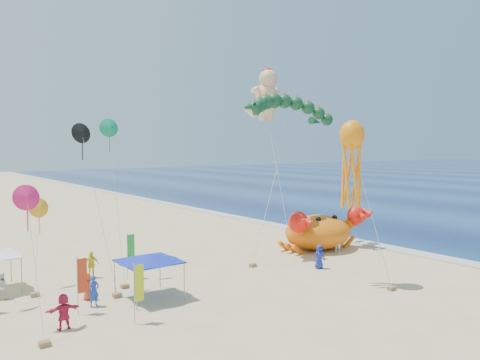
% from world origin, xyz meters
% --- Properties ---
extents(ground, '(320.00, 320.00, 0.00)m').
position_xyz_m(ground, '(0.00, 0.00, 0.00)').
color(ground, '#D1B784').
rests_on(ground, ground).
extents(foam_strip, '(320.00, 320.00, 0.00)m').
position_xyz_m(foam_strip, '(12.00, 0.00, 0.01)').
color(foam_strip, silver).
rests_on(foam_strip, ground).
extents(crab_inflatable, '(8.59, 5.71, 3.76)m').
position_xyz_m(crab_inflatable, '(6.56, 1.62, 1.66)').
color(crab_inflatable, '#DA620B').
rests_on(crab_inflatable, ground).
extents(dragon_kite, '(12.20, 5.01, 13.33)m').
position_xyz_m(dragon_kite, '(4.35, 3.40, 12.09)').
color(dragon_kite, '#0F3920').
rests_on(dragon_kite, ground).
extents(cherub_kite, '(3.26, 6.70, 16.78)m').
position_xyz_m(cherub_kite, '(6.37, 8.55, 14.34)').
color(cherub_kite, '#EEBA91').
rests_on(cherub_kite, ground).
extents(octopus_kite, '(2.10, 3.47, 10.80)m').
position_xyz_m(octopus_kite, '(0.33, -6.93, 8.37)').
color(octopus_kite, orange).
rests_on(octopus_kite, ground).
extents(canopy_blue, '(3.61, 3.61, 2.71)m').
position_xyz_m(canopy_blue, '(-11.54, -1.52, 2.44)').
color(canopy_blue, gray).
rests_on(canopy_blue, ground).
extents(feather_flags, '(9.75, 8.04, 3.20)m').
position_xyz_m(feather_flags, '(-14.96, -0.42, 2.01)').
color(feather_flags, gray).
rests_on(feather_flags, ground).
extents(beachgoers, '(26.40, 11.28, 1.84)m').
position_xyz_m(beachgoers, '(-12.51, 0.92, 0.87)').
color(beachgoers, yellow).
rests_on(beachgoers, ground).
extents(small_kites, '(9.64, 10.57, 11.06)m').
position_xyz_m(small_kites, '(-15.83, 2.26, 7.09)').
color(small_kites, orange).
rests_on(small_kites, ground).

